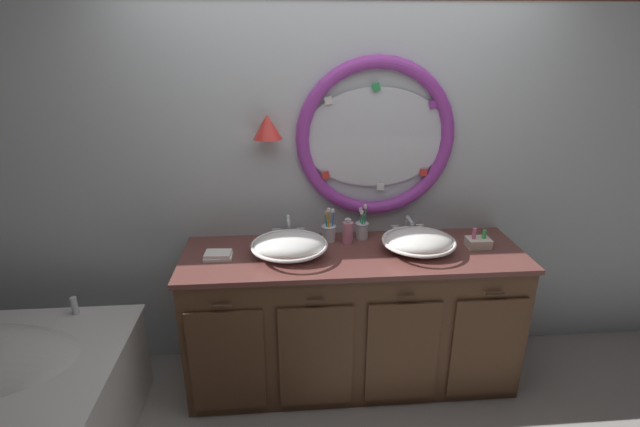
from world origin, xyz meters
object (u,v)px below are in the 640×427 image
object	(u,v)px
sink_basin_right	(419,242)
toiletry_basket	(478,242)
sink_basin_left	(289,245)
toothbrush_holder_left	(329,232)
toothbrush_holder_right	(362,229)
folded_hand_towel	(218,255)
soap_dispenser	(348,232)

from	to	relation	value
sink_basin_right	toiletry_basket	xyz separation A→B (m)	(0.38, 0.04, -0.03)
sink_basin_left	toothbrush_holder_left	size ratio (longest dim) A/B	2.01
toothbrush_holder_right	sink_basin_left	bearing A→B (deg)	-153.60
toothbrush_holder_left	folded_hand_towel	world-z (taller)	toothbrush_holder_left
sink_basin_right	toiletry_basket	bearing A→B (deg)	5.56
toothbrush_holder_right	sink_basin_right	bearing A→B (deg)	-37.44
sink_basin_left	toiletry_basket	distance (m)	1.14
sink_basin_left	toiletry_basket	bearing A→B (deg)	1.86
toothbrush_holder_right	toiletry_basket	bearing A→B (deg)	-15.74
folded_hand_towel	toiletry_basket	world-z (taller)	toiletry_basket
folded_hand_towel	sink_basin_left	bearing A→B (deg)	-1.33
toothbrush_holder_right	folded_hand_towel	size ratio (longest dim) A/B	1.40
soap_dispenser	folded_hand_towel	xyz separation A→B (m)	(-0.77, -0.15, -0.05)
toothbrush_holder_left	folded_hand_towel	distance (m)	0.69
sink_basin_left	folded_hand_towel	size ratio (longest dim) A/B	2.78
folded_hand_towel	soap_dispenser	bearing A→B (deg)	11.32
soap_dispenser	toothbrush_holder_right	bearing A→B (deg)	33.06
sink_basin_right	toothbrush_holder_left	size ratio (longest dim) A/B	1.96
toiletry_basket	soap_dispenser	bearing A→B (deg)	170.75
sink_basin_right	toothbrush_holder_left	bearing A→B (deg)	158.14
toothbrush_holder_left	folded_hand_towel	xyz separation A→B (m)	(-0.66, -0.20, -0.04)
sink_basin_left	folded_hand_towel	distance (m)	0.41
toothbrush_holder_right	toothbrush_holder_left	bearing A→B (deg)	-173.62
toothbrush_holder_left	soap_dispenser	distance (m)	0.12
toothbrush_holder_right	soap_dispenser	world-z (taller)	toothbrush_holder_right
soap_dispenser	toiletry_basket	bearing A→B (deg)	-9.25
sink_basin_right	soap_dispenser	bearing A→B (deg)	157.62
sink_basin_left	toothbrush_holder_left	distance (m)	0.32
sink_basin_left	toothbrush_holder_right	world-z (taller)	toothbrush_holder_right
toothbrush_holder_left	toiletry_basket	distance (m)	0.91
toothbrush_holder_left	sink_basin_left	bearing A→B (deg)	-140.49
sink_basin_right	toothbrush_holder_right	distance (m)	0.38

